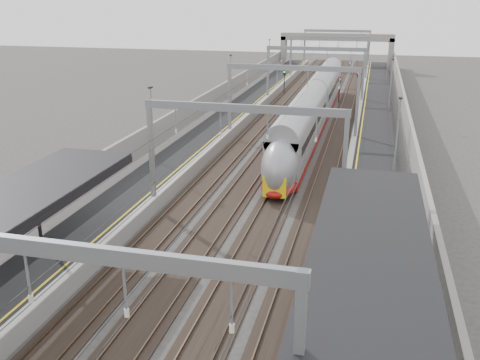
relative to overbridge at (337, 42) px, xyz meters
The scene contains 13 objects.
platform_left 55.79m from the overbridge, 98.28° to the right, with size 4.00×120.00×1.00m, color black.
platform_right 55.79m from the overbridge, 81.72° to the right, with size 4.00×120.00×1.00m, color black.
tracks 55.25m from the overbridge, 90.00° to the right, with size 11.40×140.00×0.20m.
overhead_line 48.39m from the overbridge, 90.00° to the right, with size 13.00×140.00×6.60m.
canopy_right 97.35m from the overbridge, 85.27° to the right, with size 4.40×30.00×4.24m.
overbridge is the anchor object (origin of this frame).
wall_left 56.25m from the overbridge, 101.51° to the right, with size 0.30×120.00×3.20m, color gray.
wall_right 56.25m from the overbridge, 78.49° to the right, with size 0.30×120.00×3.20m, color gray.
train 52.97m from the overbridge, 88.37° to the right, with size 2.63×47.90×4.16m.
bench 93.13m from the overbridge, 85.36° to the right, with size 1.05×1.86×0.93m.
signal_green 31.41m from the overbridge, 99.57° to the right, with size 0.32×0.32×3.48m.
signal_red_near 35.92m from the overbridge, 84.87° to the right, with size 0.32×0.32×3.48m.
signal_red_far 30.40m from the overbridge, 79.72° to the right, with size 0.32×0.32×3.48m.
Camera 1 is at (7.60, -9.59, 13.93)m, focal length 40.00 mm.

